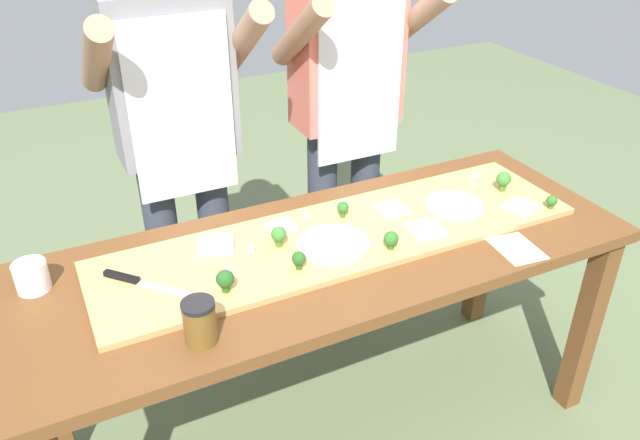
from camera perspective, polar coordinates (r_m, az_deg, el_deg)
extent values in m
plane|color=#60704C|center=(2.42, 0.79, -18.23)|extent=(8.00, 8.00, 0.00)
cube|color=brown|center=(2.44, 22.98, -8.79)|extent=(0.07, 0.07, 0.74)
cube|color=brown|center=(2.24, -23.70, -12.96)|extent=(0.07, 0.07, 0.74)
cube|color=brown|center=(2.76, 14.51, -2.33)|extent=(0.07, 0.07, 0.74)
cube|color=brown|center=(1.92, 0.95, -3.04)|extent=(1.87, 0.69, 0.04)
cube|color=tan|center=(1.95, 1.98, -1.47)|extent=(1.53, 0.40, 0.02)
cube|color=#B7BABF|center=(1.74, -13.37, -6.26)|extent=(0.15, 0.16, 0.00)
cube|color=black|center=(1.82, -17.53, -4.92)|extent=(0.09, 0.09, 0.02)
cylinder|color=beige|center=(2.13, 12.05, 1.31)|extent=(0.20, 0.20, 0.01)
cylinder|color=beige|center=(2.13, 12.07, 1.50)|extent=(0.16, 0.16, 0.01)
cylinder|color=beige|center=(1.88, 1.21, -2.18)|extent=(0.22, 0.22, 0.01)
cylinder|color=silver|center=(1.88, 1.22, -1.98)|extent=(0.18, 0.18, 0.01)
cube|color=beige|center=(2.18, 17.74, 1.18)|extent=(0.11, 0.11, 0.01)
cube|color=beige|center=(1.90, -9.41, -2.18)|extent=(0.13, 0.13, 0.01)
cube|color=beige|center=(1.98, 9.55, -0.84)|extent=(0.12, 0.12, 0.01)
cube|color=beige|center=(1.97, -3.50, -0.60)|extent=(0.09, 0.09, 0.01)
cube|color=beige|center=(2.07, 6.50, 1.02)|extent=(0.10, 0.10, 0.01)
cylinder|color=#366618|center=(1.88, 6.42, -2.34)|extent=(0.02, 0.02, 0.02)
sphere|color=#2D6623|center=(1.86, 6.46, -1.69)|extent=(0.04, 0.04, 0.04)
cylinder|color=#2C5915|center=(1.71, -8.53, -6.07)|extent=(0.02, 0.02, 0.02)
sphere|color=#23561E|center=(1.69, -8.60, -5.29)|extent=(0.05, 0.05, 0.05)
cylinder|color=#3F7220|center=(2.27, 16.19, 2.90)|extent=(0.02, 0.02, 0.03)
sphere|color=#38752D|center=(2.26, 16.30, 3.60)|extent=(0.05, 0.05, 0.05)
cylinder|color=#3F7220|center=(1.88, -3.74, -2.02)|extent=(0.02, 0.02, 0.03)
sphere|color=#38752D|center=(1.86, -3.77, -1.27)|extent=(0.05, 0.05, 0.05)
cylinder|color=#366618|center=(2.02, 2.07, 0.57)|extent=(0.02, 0.02, 0.02)
sphere|color=#2D6623|center=(2.01, 2.09, 1.16)|extent=(0.04, 0.04, 0.04)
cylinder|color=#366618|center=(2.21, 20.17, 1.20)|extent=(0.02, 0.02, 0.02)
sphere|color=#2D6623|center=(2.20, 20.27, 1.67)|extent=(0.04, 0.04, 0.04)
cylinder|color=#2C5915|center=(1.78, -1.92, -4.15)|extent=(0.02, 0.02, 0.02)
sphere|color=#23561E|center=(1.76, -1.93, -3.49)|extent=(0.04, 0.04, 0.04)
cube|color=silver|center=(1.86, -6.23, -2.63)|extent=(0.02, 0.02, 0.02)
cube|color=silver|center=(2.27, 13.70, 3.08)|extent=(0.02, 0.02, 0.01)
cube|color=silver|center=(2.34, 13.88, 3.95)|extent=(0.02, 0.02, 0.02)
cube|color=white|center=(1.79, -8.34, -4.42)|extent=(0.02, 0.02, 0.02)
cube|color=white|center=(2.02, -1.24, 0.49)|extent=(0.02, 0.02, 0.02)
cube|color=silver|center=(2.09, 2.08, 1.57)|extent=(0.02, 0.02, 0.02)
cylinder|color=white|center=(1.88, -24.68, -4.67)|extent=(0.09, 0.09, 0.08)
cylinder|color=white|center=(1.89, -24.57, -5.08)|extent=(0.08, 0.08, 0.05)
cylinder|color=brown|center=(1.57, -10.82, -9.22)|extent=(0.08, 0.08, 0.10)
cylinder|color=black|center=(1.53, -11.03, -7.54)|extent=(0.08, 0.08, 0.01)
cube|color=white|center=(1.99, 17.41, -2.49)|extent=(0.14, 0.17, 0.00)
cylinder|color=#333847|center=(2.48, -13.67, -4.00)|extent=(0.12, 0.12, 0.90)
cylinder|color=#333847|center=(2.52, -9.28, -2.92)|extent=(0.12, 0.12, 0.90)
cube|color=gray|center=(2.19, -13.42, 12.50)|extent=(0.40, 0.20, 0.55)
cube|color=silver|center=(2.11, -12.42, 9.62)|extent=(0.34, 0.01, 0.60)
cylinder|color=#997056|center=(2.02, -19.58, 13.74)|extent=(0.08, 0.39, 0.31)
cylinder|color=#997056|center=(2.12, -6.90, 15.96)|extent=(0.08, 0.39, 0.31)
cylinder|color=#333847|center=(2.66, 0.20, -0.54)|extent=(0.12, 0.12, 0.90)
cylinder|color=#333847|center=(2.74, 3.95, 0.42)|extent=(0.12, 0.12, 0.90)
cube|color=#DB6B5B|center=(2.41, 2.43, 14.94)|extent=(0.40, 0.20, 0.55)
cube|color=silver|center=(2.35, 3.67, 12.35)|extent=(0.34, 0.01, 0.60)
cylinder|color=#997056|center=(2.19, -1.73, 16.65)|extent=(0.08, 0.39, 0.31)
cylinder|color=#997056|center=(2.42, 8.73, 17.63)|extent=(0.08, 0.39, 0.31)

